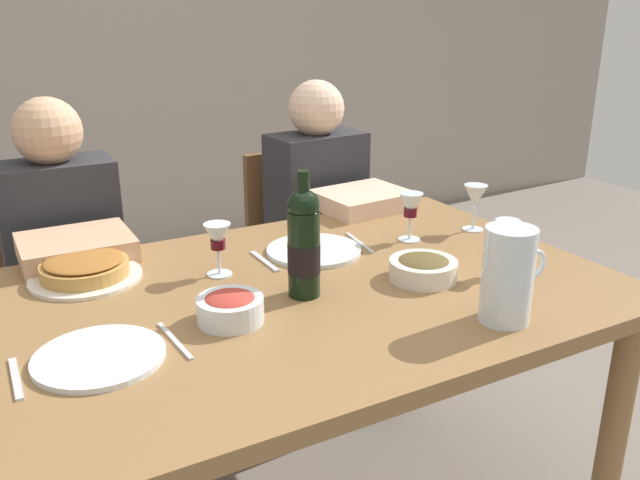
% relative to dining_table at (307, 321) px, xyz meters
% --- Properties ---
extents(back_wall, '(8.00, 0.10, 2.80)m').
position_rel_dining_table_xyz_m(back_wall, '(0.00, 2.50, 0.73)').
color(back_wall, '#A3998E').
rests_on(back_wall, ground).
extents(dining_table, '(1.50, 1.00, 0.76)m').
position_rel_dining_table_xyz_m(dining_table, '(0.00, 0.00, 0.00)').
color(dining_table, olive).
rests_on(dining_table, ground).
extents(wine_bottle, '(0.08, 0.08, 0.30)m').
position_rel_dining_table_xyz_m(wine_bottle, '(-0.02, -0.04, 0.22)').
color(wine_bottle, black).
rests_on(wine_bottle, dining_table).
extents(water_pitcher, '(0.16, 0.11, 0.21)m').
position_rel_dining_table_xyz_m(water_pitcher, '(0.29, -0.37, 0.19)').
color(water_pitcher, silver).
rests_on(water_pitcher, dining_table).
extents(baked_tart, '(0.27, 0.27, 0.06)m').
position_rel_dining_table_xyz_m(baked_tart, '(-0.46, 0.31, 0.12)').
color(baked_tart, silver).
rests_on(baked_tart, dining_table).
extents(salad_bowl, '(0.15, 0.15, 0.07)m').
position_rel_dining_table_xyz_m(salad_bowl, '(-0.23, -0.08, 0.13)').
color(salad_bowl, silver).
rests_on(salad_bowl, dining_table).
extents(olive_bowl, '(0.17, 0.17, 0.06)m').
position_rel_dining_table_xyz_m(olive_bowl, '(0.28, -0.10, 0.12)').
color(olive_bowl, silver).
rests_on(olive_bowl, dining_table).
extents(wine_glass_left_diner, '(0.07, 0.07, 0.14)m').
position_rel_dining_table_xyz_m(wine_glass_left_diner, '(-0.16, 0.18, 0.19)').
color(wine_glass_left_diner, silver).
rests_on(wine_glass_left_diner, dining_table).
extents(wine_glass_right_diner, '(0.07, 0.07, 0.14)m').
position_rel_dining_table_xyz_m(wine_glass_right_diner, '(0.65, 0.14, 0.19)').
color(wine_glass_right_diner, silver).
rests_on(wine_glass_right_diner, dining_table).
extents(wine_glass_centre, '(0.06, 0.06, 0.14)m').
position_rel_dining_table_xyz_m(wine_glass_centre, '(0.48, -0.16, 0.19)').
color(wine_glass_centre, silver).
rests_on(wine_glass_centre, dining_table).
extents(wine_glass_spare, '(0.07, 0.07, 0.14)m').
position_rel_dining_table_xyz_m(wine_glass_spare, '(0.42, 0.16, 0.19)').
color(wine_glass_spare, silver).
rests_on(wine_glass_spare, dining_table).
extents(dinner_plate_left_setting, '(0.26, 0.26, 0.01)m').
position_rel_dining_table_xyz_m(dinner_plate_left_setting, '(0.13, 0.20, 0.10)').
color(dinner_plate_left_setting, silver).
rests_on(dinner_plate_left_setting, dining_table).
extents(dinner_plate_right_setting, '(0.25, 0.25, 0.01)m').
position_rel_dining_table_xyz_m(dinner_plate_right_setting, '(-0.51, -0.11, 0.10)').
color(dinner_plate_right_setting, silver).
rests_on(dinner_plate_right_setting, dining_table).
extents(fork_left_setting, '(0.01, 0.16, 0.00)m').
position_rel_dining_table_xyz_m(fork_left_setting, '(-0.02, 0.20, 0.09)').
color(fork_left_setting, silver).
rests_on(fork_left_setting, dining_table).
extents(knife_left_setting, '(0.03, 0.18, 0.00)m').
position_rel_dining_table_xyz_m(knife_left_setting, '(0.28, 0.20, 0.09)').
color(knife_left_setting, silver).
rests_on(knife_left_setting, dining_table).
extents(knife_right_setting, '(0.02, 0.18, 0.00)m').
position_rel_dining_table_xyz_m(knife_right_setting, '(-0.36, -0.11, 0.09)').
color(knife_right_setting, silver).
rests_on(knife_right_setting, dining_table).
extents(spoon_right_setting, '(0.02, 0.16, 0.00)m').
position_rel_dining_table_xyz_m(spoon_right_setting, '(-0.66, -0.11, 0.09)').
color(spoon_right_setting, silver).
rests_on(spoon_right_setting, dining_table).
extents(chair_left, '(0.40, 0.40, 0.87)m').
position_rel_dining_table_xyz_m(chair_left, '(-0.45, 0.88, -0.17)').
color(chair_left, brown).
rests_on(chair_left, ground).
extents(diner_left, '(0.34, 0.50, 1.16)m').
position_rel_dining_table_xyz_m(diner_left, '(-0.45, 0.64, -0.05)').
color(diner_left, '#2D2D33').
rests_on(diner_left, ground).
extents(chair_right, '(0.43, 0.43, 0.87)m').
position_rel_dining_table_xyz_m(chair_right, '(0.44, 0.89, -0.17)').
color(chair_right, brown).
rests_on(chair_right, ground).
extents(diner_right, '(0.36, 0.52, 1.16)m').
position_rel_dining_table_xyz_m(diner_right, '(0.46, 0.66, -0.05)').
color(diner_right, '#2D2D33').
rests_on(diner_right, ground).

